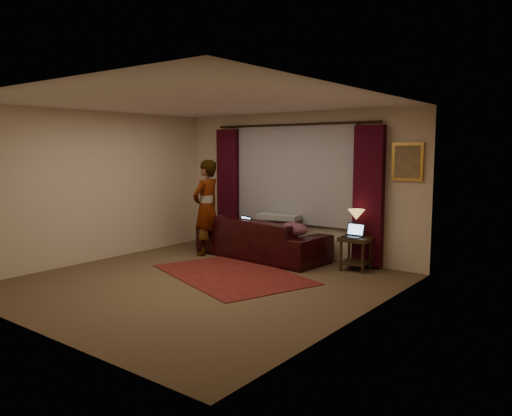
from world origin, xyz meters
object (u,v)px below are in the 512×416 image
(sofa, at_px, (261,230))
(tiffany_lamp, at_px, (356,223))
(laptop_sofa, at_px, (240,223))
(end_table, at_px, (356,253))
(person, at_px, (206,208))
(laptop_table, at_px, (352,231))

(sofa, distance_m, tiffany_lamp, 1.78)
(laptop_sofa, xyz_separation_m, end_table, (2.13, 0.35, -0.34))
(end_table, xyz_separation_m, tiffany_lamp, (-0.03, 0.05, 0.49))
(person, bearing_deg, end_table, 98.93)
(tiffany_lamp, xyz_separation_m, laptop_table, (0.00, -0.13, -0.11))
(end_table, height_order, person, person)
(laptop_sofa, distance_m, person, 0.70)
(tiffany_lamp, distance_m, person, 2.78)
(laptop_sofa, bearing_deg, sofa, 44.33)
(sofa, xyz_separation_m, end_table, (1.77, 0.18, -0.23))
(laptop_sofa, height_order, end_table, laptop_sofa)
(tiffany_lamp, height_order, laptop_table, tiffany_lamp)
(laptop_sofa, bearing_deg, laptop_table, 25.74)
(tiffany_lamp, height_order, person, person)
(laptop_sofa, bearing_deg, person, -140.03)
(tiffany_lamp, bearing_deg, laptop_table, -88.07)
(sofa, xyz_separation_m, tiffany_lamp, (1.74, 0.23, 0.26))
(sofa, height_order, tiffany_lamp, sofa)
(sofa, bearing_deg, laptop_sofa, 30.27)
(sofa, relative_size, laptop_table, 7.50)
(end_table, xyz_separation_m, person, (-2.73, -0.58, 0.61))
(end_table, height_order, laptop_table, laptop_table)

